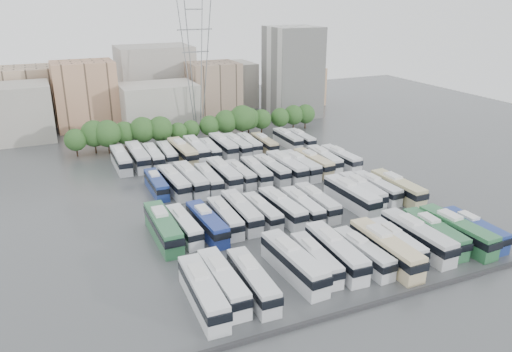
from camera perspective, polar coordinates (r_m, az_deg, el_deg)
name	(u,v)px	position (r m, az deg, el deg)	size (l,w,h in m)	color
ground	(274,202)	(89.24, 2.05, -3.03)	(220.00, 220.00, 0.00)	#424447
parapet	(392,299)	(64.65, 15.25, -13.41)	(56.00, 0.50, 0.50)	#2D2D30
tree_line	(196,125)	(124.68, -6.88, 5.81)	(64.80, 7.95, 8.43)	black
city_buildings	(144,92)	(150.74, -12.70, 9.35)	(102.00, 35.00, 20.00)	#9E998E
apartment_tower	(293,72)	(150.71, 4.21, 11.76)	(14.00, 14.00, 26.00)	silver
electricity_pylon	(196,62)	(130.36, -6.87, 12.84)	(9.00, 6.91, 33.83)	slate
bus_r0_s0	(203,292)	(60.96, -6.10, -13.00)	(3.22, 13.14, 4.10)	silver
bus_r0_s1	(223,281)	(62.75, -3.80, -11.94)	(2.75, 12.56, 3.94)	silver
bus_r0_s2	(253,280)	(62.95, -0.38, -11.82)	(3.04, 12.32, 3.84)	silver
bus_r0_s4	(294,262)	(66.54, 4.33, -9.78)	(3.60, 13.57, 4.22)	silver
bus_r0_s5	(316,259)	(68.24, 6.84, -9.37)	(2.91, 11.39, 3.55)	silver
bus_r0_s6	(336,251)	(69.75, 9.10, -8.52)	(3.39, 13.30, 4.14)	silver
bus_r0_s7	(363,253)	(70.73, 12.10, -8.55)	(2.84, 11.53, 3.60)	silver
bus_r0_s8	(386,248)	(71.76, 14.59, -8.02)	(3.07, 13.68, 4.29)	beige
bus_r0_s9	(396,242)	(74.74, 15.73, -7.25)	(2.86, 11.35, 3.54)	silver
bus_r0_s10	(417,236)	(76.49, 17.94, -6.56)	(3.15, 13.50, 4.22)	silver
bus_r0_s11	(434,233)	(78.79, 19.72, -6.11)	(3.29, 12.43, 3.86)	#2C683F
bus_r0_s12	(457,231)	(80.19, 21.97, -5.82)	(3.42, 13.44, 4.19)	#2E6C40
bus_r0_s13	(474,229)	(82.41, 23.68, -5.58)	(2.56, 11.51, 3.61)	navy
bus_r1_s0	(163,227)	(76.65, -10.57, -5.78)	(2.98, 13.58, 4.26)	#2E6B41
bus_r1_s1	(184,225)	(77.52, -8.24, -5.61)	(2.97, 11.44, 3.56)	white
bus_r1_s2	(207,223)	(77.54, -5.62, -5.37)	(3.30, 12.35, 3.84)	navy
bus_r1_s3	(225,217)	(79.49, -3.58, -4.73)	(2.64, 11.46, 3.58)	silver
bus_r1_s4	(241,211)	(81.03, -1.68, -4.06)	(2.86, 12.53, 3.92)	silver
bus_r1_s5	(262,211)	(81.62, 0.69, -4.04)	(2.73, 11.13, 3.47)	silver
bus_r1_s6	(282,207)	(82.57, 3.01, -3.61)	(3.26, 12.51, 3.89)	silver
bus_r1_s7	(302,206)	(83.64, 5.31, -3.44)	(2.67, 11.61, 3.63)	silver
bus_r1_s8	(317,202)	(85.45, 6.99, -2.95)	(2.69, 11.87, 3.72)	silver
bus_r1_s10	(351,195)	(88.55, 10.83, -2.15)	(3.34, 13.42, 4.18)	silver
bus_r1_s11	(362,190)	(91.33, 12.00, -1.63)	(3.29, 12.46, 3.87)	silver
bus_r1_s12	(377,188)	(93.52, 13.66, -1.32)	(2.88, 11.67, 3.64)	silver
bus_r1_s13	(398,188)	(93.97, 15.88, -1.30)	(2.94, 12.84, 4.02)	#C4BA87
bus_r2_s1	(156,184)	(94.72, -11.32, -0.90)	(2.48, 11.14, 3.49)	navy
bus_r2_s2	(174,182)	(94.48, -9.33, -0.68)	(3.36, 12.61, 3.92)	silver
bus_r2_s3	(191,179)	(95.06, -7.49, -0.37)	(3.38, 13.40, 4.17)	silver
bus_r2_s4	(209,179)	(95.62, -5.45, -0.32)	(2.87, 11.68, 3.64)	silver
bus_r2_s5	(224,174)	(97.35, -3.71, 0.25)	(3.03, 13.05, 4.08)	silver
bus_r2_s6	(240,174)	(98.23, -1.81, 0.27)	(2.73, 10.97, 3.42)	silver
bus_r2_s7	(256,172)	(98.92, 0.01, 0.51)	(3.15, 11.93, 3.71)	silver
bus_r2_s8	(271,169)	(100.20, 1.78, 0.78)	(3.09, 12.03, 3.75)	silver
bus_r2_s9	(287,167)	(101.34, 3.51, 1.09)	(3.31, 13.23, 4.12)	silver
bus_r2_s10	(300,165)	(102.69, 5.07, 1.25)	(3.29, 12.65, 3.93)	silver
bus_r2_s11	(313,162)	(104.79, 6.56, 1.56)	(3.27, 12.29, 3.82)	beige
bus_r2_s12	(324,159)	(107.29, 7.81, 1.93)	(3.18, 12.06, 3.75)	silver
bus_r2_s13	(341,158)	(108.58, 9.64, 2.05)	(3.20, 12.02, 3.74)	silver
bus_r3_s0	(121,159)	(109.52, -15.17, 1.84)	(2.82, 12.69, 3.98)	silver
bus_r3_s1	(138,156)	(110.33, -13.36, 2.21)	(3.00, 13.51, 4.24)	silver
bus_r3_s2	(153,156)	(110.57, -11.65, 2.24)	(2.70, 11.79, 3.69)	silver
bus_r3_s3	(167,154)	(111.99, -10.11, 2.55)	(2.82, 11.45, 3.57)	silver
bus_r3_s4	(182,152)	(111.69, -8.41, 2.77)	(3.51, 13.59, 4.23)	#CCBB8C
bus_r3_s5	(196,149)	(113.40, -6.85, 3.08)	(3.14, 13.08, 4.08)	white
bus_r3_s6	(210,149)	(113.89, -5.25, 3.04)	(2.89, 10.93, 3.40)	silver
bus_r3_s7	(223,146)	(115.56, -3.77, 3.49)	(2.86, 12.75, 4.00)	silver
bus_r3_s8	(237,145)	(116.08, -2.20, 3.54)	(3.00, 12.07, 3.76)	silver
bus_r3_s9	(249,144)	(117.81, -0.78, 3.73)	(2.66, 11.01, 3.44)	silver
bus_r3_s10	(264,143)	(117.87, 0.96, 3.75)	(2.49, 11.10, 3.48)	tan
bus_r3_s12	(288,139)	(121.51, 3.63, 4.26)	(2.56, 11.63, 3.65)	silver
bus_r3_s13	(301,139)	(122.38, 5.17, 4.27)	(2.40, 10.85, 3.40)	silver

